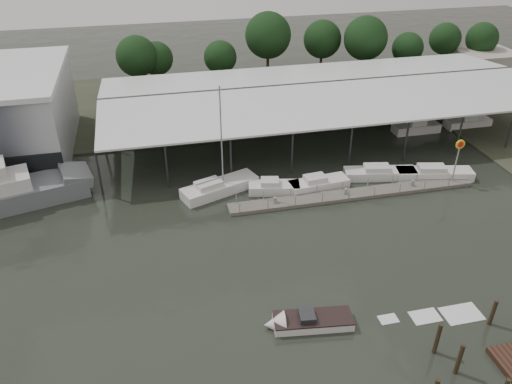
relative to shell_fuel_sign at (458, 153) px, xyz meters
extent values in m
plane|color=black|center=(-27.00, -9.99, -3.93)|extent=(200.00, 200.00, 0.00)
cube|color=#363B2C|center=(-27.00, 32.01, -3.83)|extent=(140.00, 30.00, 0.30)
cube|color=#292B2E|center=(-10.00, 18.01, 2.84)|extent=(58.00, 0.40, 0.30)
cylinder|color=#292B2E|center=(-39.00, 6.51, -1.18)|extent=(0.24, 0.24, 5.50)
cylinder|color=#292B2E|center=(-39.00, 29.51, -1.18)|extent=(0.24, 0.24, 5.50)
cylinder|color=#292B2E|center=(19.00, 29.51, -1.18)|extent=(0.24, 0.24, 5.50)
cube|color=#615C55|center=(-12.00, 0.01, -3.73)|extent=(28.00, 2.00, 0.40)
cylinder|color=gray|center=(-25.00, -0.89, -3.13)|extent=(0.10, 0.10, 1.20)
cylinder|color=gray|center=(1.00, 0.91, -3.13)|extent=(0.10, 0.10, 1.20)
cube|color=gray|center=(-13.00, 0.01, -3.23)|extent=(0.30, 0.30, 0.70)
cylinder|color=gray|center=(0.00, 0.01, -1.43)|extent=(0.16, 0.16, 5.00)
cylinder|color=yellow|center=(0.00, 0.01, 1.07)|extent=(1.10, 0.12, 1.10)
cylinder|color=red|center=(0.00, -0.06, 1.07)|extent=(0.70, 0.05, 0.70)
cube|color=#9E948B|center=(28.00, 35.01, -1.93)|extent=(10.00, 8.00, 4.00)
cube|color=#5A5E64|center=(-49.01, 6.37, -3.03)|extent=(17.66, 8.76, 2.40)
cube|color=#5A5E64|center=(-41.75, 8.25, -2.03)|extent=(4.26, 5.13, 1.81)
cube|color=silver|center=(-26.24, 4.11, -3.43)|extent=(9.12, 5.52, 1.40)
cube|color=silver|center=(-27.55, 3.61, -2.53)|extent=(3.26, 2.67, 0.80)
cylinder|color=gray|center=(-25.83, 4.26, 2.64)|extent=(0.16, 0.16, 11.32)
cylinder|color=gray|center=(-27.30, 3.70, -2.03)|extent=(3.32, 1.35, 0.12)
cube|color=silver|center=(-22.50, -17.17, -3.58)|extent=(6.32, 2.77, 0.90)
cone|color=silver|center=(-25.47, -16.79, -3.58)|extent=(1.84, 2.19, 2.00)
cube|color=black|center=(-22.50, -17.17, -3.18)|extent=(6.33, 2.83, 0.12)
cube|color=#292B2E|center=(-22.98, -17.11, -2.93)|extent=(1.37, 1.54, 0.50)
cube|color=silver|center=(-16.49, -17.95, -3.91)|extent=(2.30, 1.50, 0.04)
cube|color=silver|center=(-13.52, -18.34, -3.91)|extent=(3.10, 2.00, 0.04)
cube|color=silver|center=(-10.54, -18.72, -3.91)|extent=(3.90, 2.50, 0.04)
cube|color=silver|center=(-20.35, 2.81, -3.43)|extent=(5.98, 3.37, 1.10)
cube|color=silver|center=(-20.85, 2.81, -2.63)|extent=(2.27, 1.99, 0.70)
cube|color=silver|center=(-15.23, 2.43, -3.43)|extent=(6.94, 2.86, 1.10)
cube|color=silver|center=(-15.73, 2.43, -2.63)|extent=(2.51, 1.83, 0.70)
cube|color=silver|center=(-7.45, 3.18, -3.43)|extent=(8.57, 3.72, 1.10)
cube|color=silver|center=(-7.95, 3.18, -2.63)|extent=(3.16, 2.12, 0.70)
cube|color=silver|center=(-1.27, 1.71, -3.43)|extent=(9.05, 4.03, 1.10)
cube|color=silver|center=(-1.77, 1.71, -2.63)|extent=(3.35, 2.23, 0.70)
cylinder|color=#2D2416|center=(-14.19, -23.68, -2.85)|extent=(0.32, 0.32, 3.36)
cylinder|color=#2D2416|center=(-14.71, -21.73, -2.82)|extent=(0.32, 0.32, 3.42)
cylinder|color=#2D2416|center=(-9.06, -20.16, -3.02)|extent=(0.32, 0.32, 3.01)
cylinder|color=black|center=(-33.83, 37.50, -1.62)|extent=(0.50, 0.50, 4.61)
sphere|color=#173515|center=(-33.83, 37.50, 2.52)|extent=(6.45, 6.45, 6.45)
cylinder|color=black|center=(-30.77, 39.06, -1.98)|extent=(0.50, 0.50, 3.89)
sphere|color=#173515|center=(-30.77, 39.06, 1.52)|extent=(5.45, 5.45, 5.45)
cylinder|color=black|center=(-20.46, 37.55, -1.99)|extent=(0.50, 0.50, 3.86)
sphere|color=#173515|center=(-20.46, 37.55, 1.48)|extent=(5.41, 5.41, 5.41)
cylinder|color=black|center=(-11.70, 40.28, -1.13)|extent=(0.50, 0.50, 5.58)
sphere|color=#173515|center=(-11.70, 40.28, 3.89)|extent=(7.82, 7.82, 7.82)
cylinder|color=black|center=(-1.86, 40.36, -1.57)|extent=(0.50, 0.50, 4.70)
sphere|color=#173515|center=(-1.86, 40.36, 2.66)|extent=(6.58, 6.58, 6.58)
cylinder|color=black|center=(4.41, 36.33, -1.28)|extent=(0.50, 0.50, 5.28)
sphere|color=#173515|center=(4.41, 36.33, 3.47)|extent=(7.40, 7.40, 7.40)
cylinder|color=black|center=(12.26, 35.79, -2.00)|extent=(0.50, 0.50, 3.85)
sphere|color=#173515|center=(12.26, 35.79, 1.46)|extent=(5.39, 5.39, 5.39)
cylinder|color=black|center=(21.41, 39.09, -1.90)|extent=(0.50, 0.50, 4.06)
sphere|color=#173515|center=(21.41, 39.09, 1.75)|extent=(5.68, 5.68, 5.68)
cylinder|color=black|center=(27.95, 37.50, -1.88)|extent=(0.50, 0.50, 4.10)
sphere|color=#173515|center=(27.95, 37.50, 1.81)|extent=(5.73, 5.73, 5.73)
camera|label=1|loc=(-32.99, -43.23, 24.97)|focal=35.00mm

